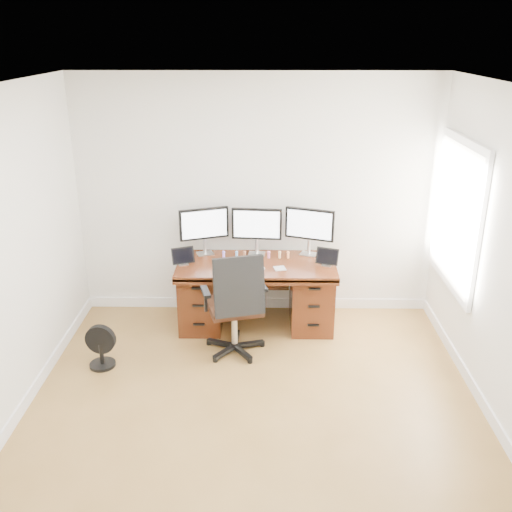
{
  "coord_description": "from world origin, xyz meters",
  "views": [
    {
      "loc": [
        0.08,
        -3.87,
        3.06
      ],
      "look_at": [
        0.0,
        1.5,
        0.95
      ],
      "focal_mm": 40.0,
      "sensor_mm": 36.0,
      "label": 1
    }
  ],
  "objects_px": {
    "office_chair": "(235,321)",
    "keyboard": "(251,268)",
    "floor_fan": "(101,347)",
    "monitor_center": "(257,226)",
    "desk": "(256,291)"
  },
  "relations": [
    {
      "from": "office_chair",
      "to": "floor_fan",
      "type": "height_order",
      "value": "office_chair"
    },
    {
      "from": "floor_fan",
      "to": "monitor_center",
      "type": "bearing_deg",
      "value": 43.24
    },
    {
      "from": "desk",
      "to": "keyboard",
      "type": "distance_m",
      "value": 0.4
    },
    {
      "from": "desk",
      "to": "floor_fan",
      "type": "relative_size",
      "value": 3.91
    },
    {
      "from": "floor_fan",
      "to": "keyboard",
      "type": "distance_m",
      "value": 1.7
    },
    {
      "from": "keyboard",
      "to": "monitor_center",
      "type": "bearing_deg",
      "value": 66.68
    },
    {
      "from": "monitor_center",
      "to": "desk",
      "type": "bearing_deg",
      "value": -85.28
    },
    {
      "from": "floor_fan",
      "to": "desk",
      "type": "bearing_deg",
      "value": 37.02
    },
    {
      "from": "monitor_center",
      "to": "keyboard",
      "type": "xyz_separation_m",
      "value": [
        -0.05,
        -0.42,
        -0.33
      ]
    },
    {
      "from": "desk",
      "to": "keyboard",
      "type": "bearing_deg",
      "value": -106.68
    },
    {
      "from": "office_chair",
      "to": "keyboard",
      "type": "distance_m",
      "value": 0.61
    },
    {
      "from": "office_chair",
      "to": "floor_fan",
      "type": "xyz_separation_m",
      "value": [
        -1.3,
        -0.27,
        -0.16
      ]
    },
    {
      "from": "desk",
      "to": "floor_fan",
      "type": "bearing_deg",
      "value": -149.16
    },
    {
      "from": "monitor_center",
      "to": "keyboard",
      "type": "distance_m",
      "value": 0.54
    },
    {
      "from": "monitor_center",
      "to": "office_chair",
      "type": "bearing_deg",
      "value": -98.39
    }
  ]
}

